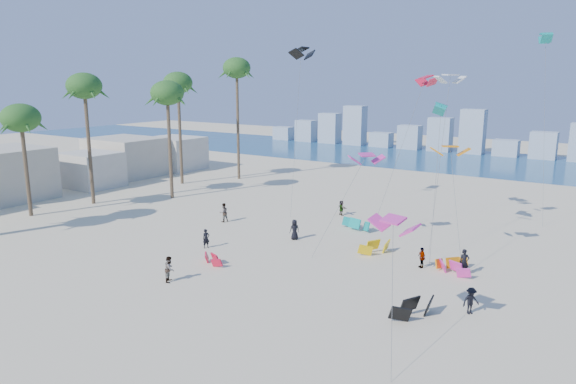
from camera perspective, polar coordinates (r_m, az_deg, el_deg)
The scene contains 10 objects.
ground at distance 35.47m, azimuth -19.03°, elevation -11.16°, with size 220.00×220.00×0.00m, color beige.
ocean at distance 96.04m, azimuth 17.27°, elevation 3.47°, with size 220.00×220.00×0.00m, color navy.
kitesurfer_near at distance 43.60m, azimuth -9.03°, elevation -5.10°, with size 0.59×0.39×1.62m, color black.
kitesurfer_mid at distance 37.03m, azimuth -12.94°, elevation -8.28°, with size 0.88×0.68×1.80m, color gray.
kitesurfers_far at distance 43.80m, azimuth 5.68°, elevation -4.85°, with size 26.85×17.54×1.91m.
grounded_kites at distance 39.99m, azimuth 10.35°, elevation -7.26°, with size 18.71×17.06×1.06m.
flying_kites at distance 44.88m, azimuth 16.98°, elevation 9.76°, with size 33.87×37.21×18.56m.
palm_row at distance 59.93m, azimuth -20.40°, elevation 10.06°, with size 9.84×44.80×16.80m.
beachfront_buildings at distance 73.12m, azimuth -22.47°, elevation 2.62°, with size 11.50×43.00×6.00m.
distant_skyline at distance 105.54m, azimuth 18.32°, elevation 5.84°, with size 85.00×3.00×8.40m.
Camera 1 is at (26.43, -19.32, 13.66)m, focal length 32.19 mm.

